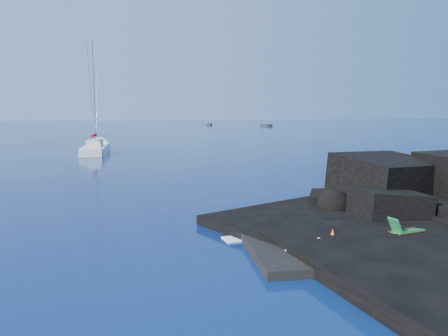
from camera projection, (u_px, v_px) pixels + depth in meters
The scene contains 10 objects.
ground at pixel (249, 261), 16.30m from camera, with size 400.00×400.00×0.00m, color #030C36.
beach at pixel (350, 247), 17.91m from camera, with size 8.50×6.00×0.70m, color black.
surf_foam at pixel (312, 220), 22.35m from camera, with size 10.00×8.00×0.06m, color white, non-canonical shape.
sailboat at pixel (96, 153), 55.63m from camera, with size 2.83×13.50×14.15m, color silver, non-canonical shape.
deck_chair at pixel (408, 226), 17.85m from camera, with size 1.52×0.67×1.05m, color #186D35, non-canonical shape.
towel at pixel (307, 245), 17.02m from camera, with size 2.10×1.00×0.06m, color white.
sunbather at pixel (307, 241), 16.99m from camera, with size 1.92×0.47×0.26m, color tan, non-canonical shape.
marker_cone at pixel (333, 235), 17.54m from camera, with size 0.34×0.34×0.52m, color #FE630D.
distant_boat_a at pixel (210, 125), 150.38m from camera, with size 1.31×4.20×0.56m, color #25252A.
distant_boat_b at pixel (266, 126), 142.21m from camera, with size 1.61×5.16×0.69m, color #28272C.
Camera 1 is at (-4.91, -14.92, 5.66)m, focal length 35.00 mm.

